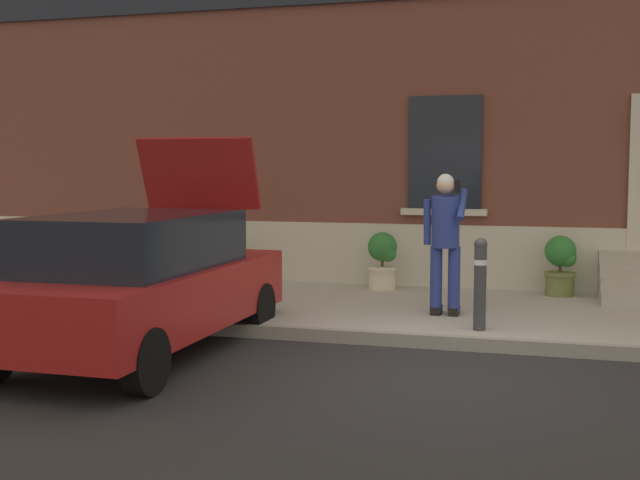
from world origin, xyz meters
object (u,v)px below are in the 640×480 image
Objects in this scene: planter_charcoal at (220,255)px; planter_cream at (383,259)px; bollard_near_person at (480,281)px; bollard_far_left at (177,269)px; hatchback_car_red at (141,280)px; person_on_phone at (445,235)px; planter_olive at (561,264)px.

planter_charcoal is 1.00× the size of planter_cream.
bollard_near_person is 4.97m from planter_charcoal.
bollard_far_left is (-3.73, 0.00, 0.00)m from bollard_near_person.
hatchback_car_red is at bearing -155.24° from bollard_near_person.
planter_charcoal is at bearing -176.32° from planter_cream.
hatchback_car_red reaches higher than person_on_phone.
bollard_near_person is at bearing -58.49° from planter_cream.
planter_olive is at bearing 45.79° from hatchback_car_red.
bollard_near_person and bollard_far_left have the same top height.
planter_charcoal is at bearing 101.74° from hatchback_car_red.
planter_charcoal is (-4.25, 2.58, -0.11)m from bollard_near_person.
hatchback_car_red is 4.74× the size of planter_olive.
person_on_phone reaches higher than planter_olive.
bollard_near_person is at bearing -107.34° from planter_olive.
bollard_far_left is 2.63m from planter_charcoal.
planter_olive is (0.88, 2.83, -0.11)m from bollard_near_person.
bollard_near_person is 1.00× the size of bollard_far_left.
planter_charcoal and planter_olive have the same top height.
bollard_near_person is 0.60× the size of person_on_phone.
bollard_far_left reaches higher than planter_olive.
bollard_near_person is (3.39, 1.56, -0.09)m from hatchback_car_red.
bollard_near_person reaches higher than planter_charcoal.
hatchback_car_red is at bearing -78.26° from planter_charcoal.
planter_charcoal is at bearing 137.64° from person_on_phone.
planter_cream is at bearing 121.51° from bollard_near_person.
hatchback_car_red is at bearing -77.70° from bollard_far_left.
bollard_near_person is 1.22× the size of planter_olive.
planter_olive is (5.13, 0.25, 0.00)m from planter_charcoal.
hatchback_car_red is 6.12m from planter_olive.
planter_cream is (2.56, 0.17, 0.00)m from planter_charcoal.
planter_cream is (-1.18, 1.95, -0.55)m from person_on_phone.
bollard_near_person is 1.22× the size of planter_cream.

